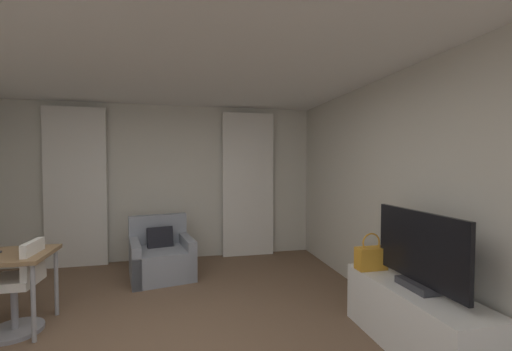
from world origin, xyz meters
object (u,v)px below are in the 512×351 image
Objects in this scene: desk_chair at (19,292)px; tv_flatscreen at (419,252)px; armchair at (161,257)px; handbag_primary at (371,257)px; tv_console at (414,318)px.

desk_chair is 3.70m from tv_flatscreen.
handbag_primary is (2.15, -1.88, 0.40)m from armchair.
tv_console is 0.59m from tv_flatscreen.
tv_flatscreen reaches higher than handbag_primary.
tv_flatscreen reaches higher than tv_console.
handbag_primary is (-0.11, 0.53, -0.19)m from tv_flatscreen.
handbag_primary is (3.38, -0.60, 0.29)m from desk_chair.
handbag_primary reaches higher than tv_console.
handbag_primary reaches higher than desk_chair.
armchair is 3.36m from tv_flatscreen.
tv_console is 3.78× the size of handbag_primary.
desk_chair is at bearing 161.96° from tv_flatscreen.
desk_chair is 3.65m from tv_console.
tv_flatscreen reaches higher than desk_chair.
desk_chair is 0.86× the size of tv_flatscreen.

